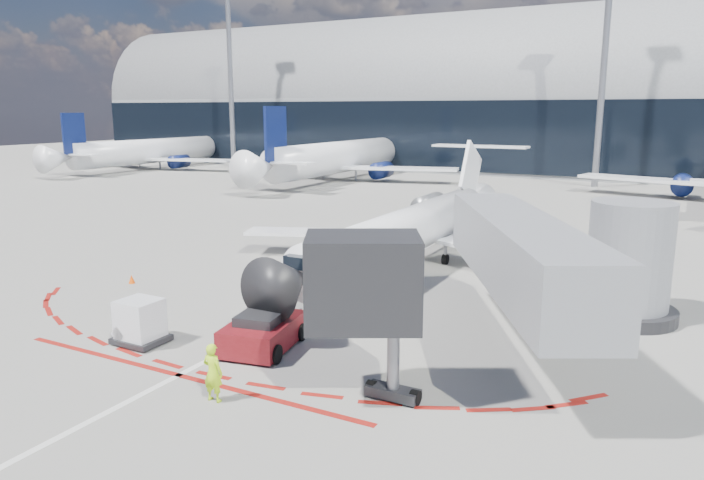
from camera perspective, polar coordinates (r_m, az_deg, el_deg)
The scene contains 15 objects.
ground at distance 30.06m, azimuth -0.29°, elevation -4.32°, with size 260.00×260.00×0.00m, color slate.
apron_centerline at distance 31.77m, azimuth 1.42°, elevation -3.43°, with size 0.25×40.00×0.01m, color silver.
apron_stop_bar at distance 21.23m, azimuth -15.47°, elevation -11.76°, with size 14.00×0.25×0.01m, color maroon.
terminal_building at distance 91.45m, azimuth 19.76°, elevation 11.20°, with size 150.00×24.15×24.00m.
jet_bridge at distance 23.38m, azimuth 17.66°, elevation -1.96°, with size 10.03×15.20×4.90m.
light_mast_west at distance 94.10m, azimuth -10.98°, elevation 14.09°, with size 0.70×0.70×25.00m, color gray.
light_mast_centre at distance 74.07m, azimuth 21.89°, elevation 14.16°, with size 0.70×0.70×25.00m, color gray.
regional_jet at distance 33.76m, azimuth 5.73°, elevation 1.14°, with size 20.77×25.62×6.42m.
pushback_tug at distance 22.65m, azimuth -8.13°, elevation -8.32°, with size 2.71×5.30×1.35m.
ramp_worker at distance 18.95m, azimuth -12.54°, elevation -11.67°, with size 0.64×0.42×1.76m, color #C3FD1A.
uld_container at distance 24.09m, azimuth -18.71°, elevation -7.07°, with size 1.75×1.48×1.64m.
safety_cone_left at distance 32.54m, azimuth -19.40°, elevation -3.37°, with size 0.31×0.31×0.43m, color #FE5005.
safety_cone_right at distance 21.88m, azimuth -7.42°, elevation -9.94°, with size 0.40×0.40×0.55m, color #FE5005.
bg_airliner_0 at distance 95.32m, azimuth -17.69°, elevation 9.19°, with size 30.79×32.60×9.96m, color white, non-canonical shape.
bg_airliner_1 at distance 76.73m, azimuth -0.76°, elevation 9.59°, with size 33.56×35.54×10.86m, color white, non-canonical shape.
Camera 1 is at (13.68, -25.44, 8.32)m, focal length 32.00 mm.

